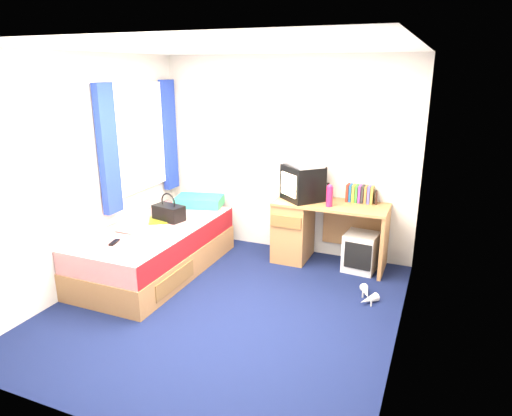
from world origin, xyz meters
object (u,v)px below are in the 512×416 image
at_px(bed, 156,249).
at_px(pink_water_bottle, 329,197).
at_px(picture_frame, 376,197).
at_px(water_bottle, 124,230).
at_px(crt_tv, 303,183).
at_px(desk, 307,228).
at_px(pillow, 199,201).
at_px(towel, 154,235).
at_px(colour_swatch_fan, 135,243).
at_px(remote_control, 114,242).
at_px(storage_cube, 361,252).
at_px(vcr, 304,162).
at_px(handbag, 169,212).
at_px(magazine, 159,220).
at_px(white_heels, 367,296).
at_px(aerosol_can, 328,193).

height_order(bed, pink_water_bottle, pink_water_bottle).
relative_size(picture_frame, water_bottle, 0.70).
bearing_deg(crt_tv, desk, 39.85).
bearing_deg(desk, pillow, -176.55).
distance_m(pillow, towel, 1.23).
xyz_separation_m(desk, crt_tv, (-0.08, 0.00, 0.55)).
height_order(picture_frame, pink_water_bottle, pink_water_bottle).
bearing_deg(colour_swatch_fan, water_bottle, 144.27).
height_order(towel, remote_control, towel).
relative_size(storage_cube, remote_control, 2.76).
relative_size(bed, pink_water_bottle, 8.81).
relative_size(vcr, pink_water_bottle, 1.99).
bearing_deg(handbag, bed, -82.86).
bearing_deg(magazine, handbag, 31.87).
xyz_separation_m(picture_frame, pink_water_bottle, (-0.47, -0.33, 0.04)).
bearing_deg(white_heels, storage_cube, 106.47).
bearing_deg(handbag, crt_tv, 39.54).
xyz_separation_m(bed, aerosol_can, (1.69, 1.08, 0.58)).
bearing_deg(handbag, pillow, 98.21).
distance_m(pillow, handbag, 0.64).
bearing_deg(pink_water_bottle, desk, 153.01).
relative_size(handbag, colour_swatch_fan, 1.78).
bearing_deg(remote_control, handbag, 68.86).
relative_size(pillow, remote_control, 3.65).
distance_m(crt_tv, vcr, 0.25).
height_order(vcr, colour_swatch_fan, vcr).
height_order(bed, water_bottle, water_bottle).
bearing_deg(picture_frame, aerosol_can, 178.78).
bearing_deg(crt_tv, bed, -104.89).
height_order(storage_cube, white_heels, storage_cube).
bearing_deg(magazine, crt_tv, 27.87).
bearing_deg(pink_water_bottle, colour_swatch_fan, -141.06).
distance_m(bed, desk, 1.79).
bearing_deg(picture_frame, white_heels, -94.09).
bearing_deg(picture_frame, towel, -154.61).
distance_m(pillow, aerosol_can, 1.66).
bearing_deg(towel, vcr, 47.41).
relative_size(desk, water_bottle, 6.50).
relative_size(desk, colour_swatch_fan, 5.91).
xyz_separation_m(pillow, towel, (0.15, -1.22, -0.02)).
xyz_separation_m(desk, handbag, (-1.47, -0.72, 0.23)).
bearing_deg(handbag, pink_water_bottle, 30.34).
distance_m(desk, crt_tv, 0.55).
xyz_separation_m(picture_frame, white_heels, (0.11, -0.92, -0.78)).
distance_m(storage_cube, magazine, 2.37).
relative_size(crt_tv, white_heels, 1.45).
bearing_deg(aerosol_can, crt_tv, -162.33).
bearing_deg(magazine, water_bottle, -101.58).
relative_size(crt_tv, remote_control, 3.51).
bearing_deg(aerosol_can, magazine, -153.66).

